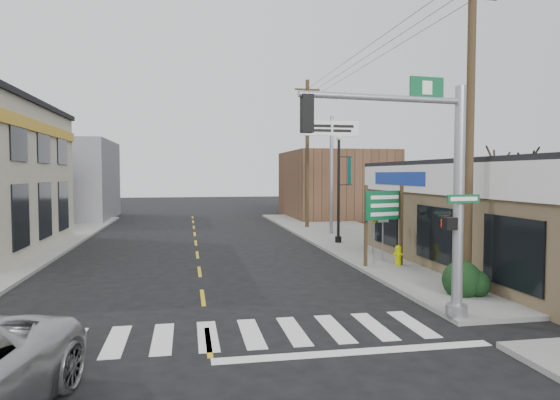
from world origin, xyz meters
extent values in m
plane|color=black|center=(0.00, 0.00, 0.00)|extent=(140.00, 140.00, 0.00)
cube|color=slate|center=(9.00, 13.00, 0.07)|extent=(6.00, 38.00, 0.13)
cube|color=gold|center=(0.00, 8.00, 0.01)|extent=(0.12, 56.00, 0.01)
cube|color=silver|center=(0.00, 0.40, 0.01)|extent=(11.00, 2.20, 0.01)
cube|color=brown|center=(12.00, 30.00, 2.80)|extent=(8.00, 10.00, 5.60)
cube|color=slate|center=(-11.00, 32.00, 3.20)|extent=(9.00, 10.00, 6.40)
cylinder|color=gray|center=(6.20, 0.43, 2.99)|extent=(0.27, 0.27, 5.72)
cylinder|color=gray|center=(4.10, 0.43, 5.47)|extent=(4.20, 0.15, 0.15)
cube|color=black|center=(2.20, 0.43, 5.04)|extent=(0.27, 0.21, 0.86)
cube|color=#0D502C|center=(6.20, 0.21, 3.09)|extent=(0.91, 0.04, 0.21)
cube|color=#0D502C|center=(5.25, 0.43, 5.76)|extent=(0.91, 0.05, 0.52)
cube|color=black|center=(5.95, 0.38, 2.47)|extent=(0.31, 0.25, 0.31)
cube|color=#43331F|center=(6.34, 7.30, 1.70)|extent=(0.11, 0.11, 3.14)
cube|color=#43331F|center=(7.79, 7.30, 1.70)|extent=(0.11, 0.11, 3.14)
cube|color=#075017|center=(7.06, 7.24, 2.48)|extent=(1.79, 0.05, 1.12)
cylinder|color=#C9D400|center=(7.66, 7.25, 0.44)|extent=(0.22, 0.22, 0.63)
sphere|color=#C9D400|center=(7.66, 7.25, 0.79)|extent=(0.25, 0.25, 0.25)
cylinder|color=gray|center=(6.81, 7.65, 1.34)|extent=(0.06, 0.06, 2.42)
cube|color=#CBC20A|center=(6.81, 7.62, 2.26)|extent=(1.03, 0.03, 1.03)
cylinder|color=black|center=(7.29, 13.93, 2.82)|extent=(0.14, 0.14, 5.38)
sphere|color=silver|center=(7.29, 13.93, 5.57)|extent=(0.29, 0.29, 0.29)
cube|color=#0B4F49|center=(7.86, 13.93, 3.86)|extent=(0.02, 0.57, 1.45)
cylinder|color=gray|center=(8.06, 17.85, 3.64)|extent=(0.21, 0.21, 7.02)
cube|color=silver|center=(8.06, 17.85, 6.41)|extent=(3.31, 0.18, 0.88)
cylinder|color=black|center=(10.32, 4.14, 1.88)|extent=(0.22, 0.22, 3.50)
ellipsoid|color=#1E3B19|center=(7.53, 2.43, 0.56)|extent=(1.15, 1.15, 0.86)
ellipsoid|color=black|center=(11.00, 7.83, 0.56)|extent=(1.15, 1.15, 0.86)
cylinder|color=#41331C|center=(7.94, 2.86, 4.85)|extent=(0.25, 0.25, 9.43)
cylinder|color=#42341D|center=(7.50, 21.65, 5.03)|extent=(0.26, 0.26, 9.81)
cube|color=#42341D|center=(7.50, 21.65, 9.30)|extent=(1.71, 0.11, 0.11)
camera|label=1|loc=(-0.43, -10.89, 3.69)|focal=32.00mm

